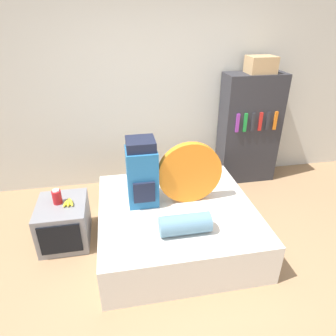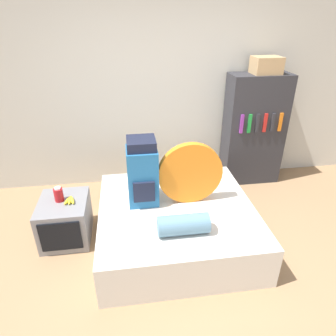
# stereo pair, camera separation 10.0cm
# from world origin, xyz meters

# --- Properties ---
(ground_plane) EXTENTS (16.00, 16.00, 0.00)m
(ground_plane) POSITION_xyz_m (0.00, 0.00, 0.00)
(ground_plane) COLOR #997551
(wall_back) EXTENTS (8.00, 0.05, 2.60)m
(wall_back) POSITION_xyz_m (0.00, 2.04, 1.30)
(wall_back) COLOR silver
(wall_back) RESTS_ON ground_plane
(bed) EXTENTS (1.57, 1.55, 0.43)m
(bed) POSITION_xyz_m (-0.07, 0.64, 0.21)
(bed) COLOR silver
(bed) RESTS_ON ground_plane
(backpack) EXTENTS (0.30, 0.33, 0.70)m
(backpack) POSITION_xyz_m (-0.40, 0.79, 0.77)
(backpack) COLOR #23669E
(backpack) RESTS_ON bed
(tent_bag) EXTENTS (0.66, 0.07, 0.66)m
(tent_bag) POSITION_xyz_m (0.08, 0.72, 0.76)
(tent_bag) COLOR orange
(tent_bag) RESTS_ON bed
(sleeping_roll) EXTENTS (0.46, 0.19, 0.19)m
(sleeping_roll) POSITION_xyz_m (-0.08, 0.23, 0.52)
(sleeping_roll) COLOR #5B849E
(sleeping_roll) RESTS_ON bed
(television) EXTENTS (0.50, 0.59, 0.46)m
(television) POSITION_xyz_m (-1.24, 0.85, 0.23)
(television) COLOR gray
(television) RESTS_ON ground_plane
(canister) EXTENTS (0.09, 0.09, 0.16)m
(canister) POSITION_xyz_m (-1.26, 0.88, 0.53)
(canister) COLOR #B2191E
(canister) RESTS_ON television
(banana_bunch) EXTENTS (0.12, 0.16, 0.04)m
(banana_bunch) POSITION_xyz_m (-1.15, 0.84, 0.47)
(banana_bunch) COLOR yellow
(banana_bunch) RESTS_ON television
(bookshelf) EXTENTS (0.79, 0.39, 1.51)m
(bookshelf) POSITION_xyz_m (1.20, 1.81, 0.75)
(bookshelf) COLOR #2D2D33
(bookshelf) RESTS_ON ground_plane
(cardboard_box) EXTENTS (0.34, 0.27, 0.21)m
(cardboard_box) POSITION_xyz_m (1.24, 1.79, 1.61)
(cardboard_box) COLOR tan
(cardboard_box) RESTS_ON bookshelf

